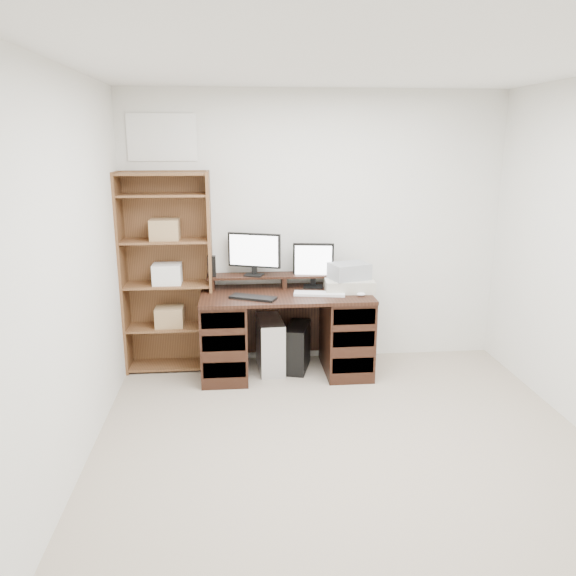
{
  "coord_description": "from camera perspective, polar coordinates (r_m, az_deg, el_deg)",
  "views": [
    {
      "loc": [
        -0.72,
        -3.12,
        2.06
      ],
      "look_at": [
        -0.3,
        1.43,
        0.85
      ],
      "focal_mm": 35.0,
      "sensor_mm": 36.0,
      "label": 1
    }
  ],
  "objects": [
    {
      "name": "mouse",
      "position": [
        4.89,
        7.43,
        -0.64
      ],
      "size": [
        0.09,
        0.07,
        0.03
      ],
      "primitive_type": "ellipsoid",
      "rotation": [
        0.0,
        0.0,
        -0.28
      ],
      "color": "silver",
      "rests_on": "desk"
    },
    {
      "name": "tower_silver",
      "position": [
        5.18,
        -1.84,
        -5.73
      ],
      "size": [
        0.25,
        0.5,
        0.49
      ],
      "primitive_type": "cube",
      "rotation": [
        0.0,
        0.0,
        0.07
      ],
      "color": "silver",
      "rests_on": "ground"
    },
    {
      "name": "keyboard_black",
      "position": [
        4.78,
        -3.57,
        -0.99
      ],
      "size": [
        0.42,
        0.29,
        0.02
      ],
      "primitive_type": "cube",
      "rotation": [
        0.0,
        0.0,
        -0.43
      ],
      "color": "black",
      "rests_on": "desk"
    },
    {
      "name": "riser_shelf",
      "position": [
        5.13,
        -0.43,
        1.13
      ],
      "size": [
        1.4,
        0.22,
        0.12
      ],
      "color": "black",
      "rests_on": "desk"
    },
    {
      "name": "basket",
      "position": [
        5.02,
        6.25,
        1.72
      ],
      "size": [
        0.39,
        0.33,
        0.14
      ],
      "primitive_type": "cube",
      "rotation": [
        0.0,
        0.0,
        0.31
      ],
      "color": "gray",
      "rests_on": "printer"
    },
    {
      "name": "keyboard_white",
      "position": [
        4.9,
        3.2,
        -0.59
      ],
      "size": [
        0.46,
        0.21,
        0.02
      ],
      "primitive_type": "cube",
      "rotation": [
        0.0,
        0.0,
        -0.17
      ],
      "color": "white",
      "rests_on": "desk"
    },
    {
      "name": "monitor_small",
      "position": [
        5.11,
        2.59,
        2.51
      ],
      "size": [
        0.37,
        0.16,
        0.41
      ],
      "rotation": [
        0.0,
        0.0,
        -0.15
      ],
      "color": "black",
      "rests_on": "desk"
    },
    {
      "name": "desk",
      "position": [
        5.07,
        -0.22,
        -4.42
      ],
      "size": [
        1.5,
        0.7,
        0.75
      ],
      "color": "black",
      "rests_on": "ground"
    },
    {
      "name": "printer",
      "position": [
        5.05,
        6.21,
        0.34
      ],
      "size": [
        0.45,
        0.35,
        0.11
      ],
      "primitive_type": "cube",
      "rotation": [
        0.0,
        0.0,
        -0.06
      ],
      "color": "#B7B2A0",
      "rests_on": "desk"
    },
    {
      "name": "tower_black",
      "position": [
        5.2,
        0.99,
        -6.01
      ],
      "size": [
        0.29,
        0.45,
        0.42
      ],
      "rotation": [
        0.0,
        0.0,
        -0.27
      ],
      "color": "black",
      "rests_on": "ground"
    },
    {
      "name": "monitor_wide",
      "position": [
        5.05,
        -3.46,
        3.67
      ],
      "size": [
        0.47,
        0.2,
        0.38
      ],
      "rotation": [
        0.0,
        0.0,
        -0.35
      ],
      "color": "black",
      "rests_on": "riser_shelf"
    },
    {
      "name": "bookshelf",
      "position": [
        5.15,
        -12.15,
        1.67
      ],
      "size": [
        0.8,
        0.3,
        1.8
      ],
      "color": "brown",
      "rests_on": "ground"
    },
    {
      "name": "speaker",
      "position": [
        5.08,
        -7.77,
        2.21
      ],
      "size": [
        0.07,
        0.07,
        0.18
      ],
      "primitive_type": "cube",
      "rotation": [
        0.0,
        0.0,
        0.02
      ],
      "color": "black",
      "rests_on": "riser_shelf"
    },
    {
      "name": "room",
      "position": [
        3.31,
        7.46,
        0.51
      ],
      "size": [
        3.54,
        4.04,
        2.54
      ],
      "color": "tan",
      "rests_on": "ground"
    }
  ]
}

